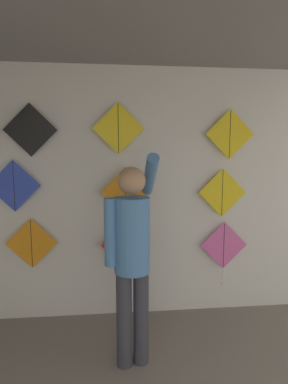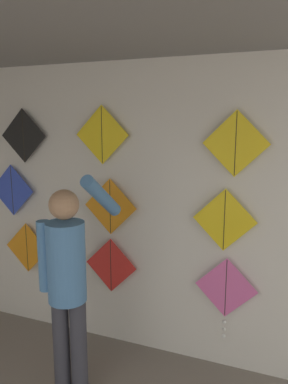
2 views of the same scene
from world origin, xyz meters
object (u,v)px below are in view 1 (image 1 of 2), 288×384
(kite_7, at_px, (118,128))
(kite_6, at_px, (30,130))
(kite_2, at_px, (224,249))
(kite_8, at_px, (230,134))
(kite_4, at_px, (126,192))
(kite_3, at_px, (14,186))
(shopkeeper, at_px, (132,249))
(kite_5, at_px, (222,193))
(kite_0, at_px, (31,243))
(kite_1, at_px, (126,245))

(kite_7, bearing_deg, kite_6, 180.00)
(kite_2, bearing_deg, kite_8, 2.10)
(kite_4, height_order, kite_6, kite_6)
(kite_3, bearing_deg, kite_7, 0.00)
(shopkeeper, bearing_deg, kite_6, 132.00)
(kite_2, height_order, kite_8, kite_8)
(shopkeeper, height_order, kite_3, shopkeeper)
(kite_5, bearing_deg, kite_6, 180.00)
(kite_0, xyz_separation_m, kite_2, (2.17, -0.00, -0.13))
(kite_4, bearing_deg, kite_6, 180.00)
(kite_6, xyz_separation_m, kite_8, (2.15, 0.00, -0.03))
(kite_1, xyz_separation_m, kite_8, (1.17, 0.00, 1.23))
(kite_1, bearing_deg, kite_3, 180.00)
(kite_1, bearing_deg, kite_8, 0.00)
(shopkeeper, bearing_deg, kite_8, 24.95)
(kite_3, bearing_deg, kite_6, 0.00)
(shopkeeper, bearing_deg, kite_1, 82.11)
(kite_1, relative_size, kite_3, 1.00)
(shopkeeper, xyz_separation_m, kite_1, (-0.03, 0.79, -0.21))
(kite_6, bearing_deg, kite_1, 0.00)
(kite_2, bearing_deg, kite_3, 179.98)
(kite_1, relative_size, kite_6, 1.00)
(shopkeeper, xyz_separation_m, kite_8, (1.14, 0.79, 1.02))
(shopkeeper, xyz_separation_m, kite_5, (1.07, 0.79, 0.37))
(shopkeeper, height_order, kite_5, shopkeeper)
(kite_3, bearing_deg, kite_2, -0.02)
(kite_8, bearing_deg, shopkeeper, -145.16)
(kite_2, distance_m, kite_4, 1.32)
(kite_0, height_order, kite_3, kite_3)
(kite_6, height_order, kite_8, kite_6)
(kite_3, xyz_separation_m, kite_6, (0.19, 0.00, 0.58))
(kite_1, distance_m, kite_5, 1.25)
(kite_0, relative_size, kite_2, 0.73)
(kite_2, xyz_separation_m, kite_6, (-2.12, 0.00, 1.34))
(shopkeeper, xyz_separation_m, kite_3, (-1.21, 0.79, 0.47))
(kite_0, bearing_deg, kite_3, 180.00)
(kite_6, distance_m, kite_7, 0.91)
(shopkeeper, height_order, kite_0, shopkeeper)
(kite_7, relative_size, kite_8, 1.00)
(kite_2, relative_size, kite_7, 1.38)
(kite_3, height_order, kite_6, kite_6)
(kite_3, distance_m, kite_5, 2.28)
(kite_3, relative_size, kite_5, 1.00)
(kite_4, relative_size, kite_5, 1.00)
(shopkeeper, height_order, kite_2, shopkeeper)
(kite_0, xyz_separation_m, kite_3, (-0.15, 0.00, 0.63))
(shopkeeper, xyz_separation_m, kite_7, (-0.10, 0.79, 1.08))
(kite_7, bearing_deg, kite_1, 0.00)
(kite_1, xyz_separation_m, kite_3, (-1.18, 0.00, 0.68))
(kite_5, bearing_deg, kite_1, 180.00)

